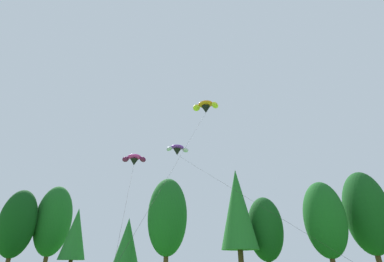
{
  "coord_description": "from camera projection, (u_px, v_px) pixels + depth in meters",
  "views": [
    {
      "loc": [
        0.97,
        2.95,
        1.82
      ],
      "look_at": [
        -2.93,
        21.31,
        10.63
      ],
      "focal_mm": 26.86,
      "sensor_mm": 36.0,
      "label": 1
    }
  ],
  "objects": [
    {
      "name": "treeline_tree_a",
      "position": [
        17.0,
        223.0,
        43.36
      ],
      "size": [
        5.22,
        5.22,
        12.65
      ],
      "color": "#472D19",
      "rests_on": "ground_plane"
    },
    {
      "name": "treeline_tree_b",
      "position": [
        53.0,
        220.0,
        46.76
      ],
      "size": [
        5.6,
        5.6,
        14.07
      ],
      "color": "#472D19",
      "rests_on": "ground_plane"
    },
    {
      "name": "treeline_tree_c",
      "position": [
        75.0,
        233.0,
        42.59
      ],
      "size": [
        3.76,
        3.76,
        9.83
      ],
      "color": "#472D19",
      "rests_on": "ground_plane"
    },
    {
      "name": "treeline_tree_d",
      "position": [
        127.0,
        240.0,
        40.79
      ],
      "size": [
        3.4,
        3.4,
        8.17
      ],
      "color": "#472D19",
      "rests_on": "ground_plane"
    },
    {
      "name": "treeline_tree_e",
      "position": [
        167.0,
        216.0,
        39.24
      ],
      "size": [
        5.35,
        5.35,
        13.15
      ],
      "color": "#472D19",
      "rests_on": "ground_plane"
    },
    {
      "name": "treeline_tree_f",
      "position": [
        238.0,
        208.0,
        36.98
      ],
      "size": [
        4.61,
        4.61,
        13.69
      ],
      "color": "#472D19",
      "rests_on": "ground_plane"
    },
    {
      "name": "treeline_tree_g",
      "position": [
        265.0,
        229.0,
        37.84
      ],
      "size": [
        4.59,
        4.59,
        10.33
      ],
      "color": "#472D19",
      "rests_on": "ground_plane"
    },
    {
      "name": "treeline_tree_h",
      "position": [
        325.0,
        219.0,
        35.22
      ],
      "size": [
        4.93,
        4.93,
        11.59
      ],
      "color": "#472D19",
      "rests_on": "ground_plane"
    },
    {
      "name": "treeline_tree_i",
      "position": [
        367.0,
        212.0,
        36.68
      ],
      "size": [
        5.38,
        5.38,
        13.26
      ],
      "color": "#472D19",
      "rests_on": "ground_plane"
    },
    {
      "name": "parafoil_kite_high_magenta",
      "position": [
        134.0,
        160.0,
        27.7
      ],
      "size": [
        5.82,
        12.22,
        10.08
      ],
      "color": "#D12893"
    },
    {
      "name": "parafoil_kite_mid_purple",
      "position": [
        177.0,
        150.0,
        32.68
      ],
      "size": [
        14.01,
        14.79,
        12.78
      ],
      "color": "purple"
    },
    {
      "name": "parafoil_kite_far_orange",
      "position": [
        206.0,
        107.0,
        40.17
      ],
      "size": [
        3.86,
        22.47,
        21.21
      ],
      "color": "orange"
    }
  ]
}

